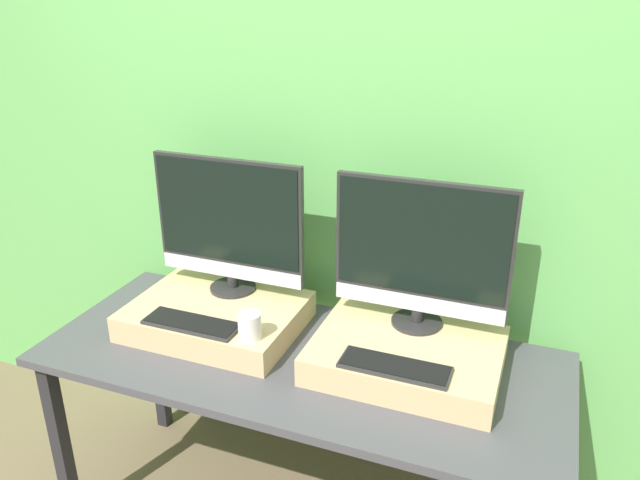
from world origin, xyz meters
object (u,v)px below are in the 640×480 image
object	(u,v)px
monitor_right	(421,252)
mug	(250,326)
keyboard_right	(395,367)
monitor_left	(229,223)
keyboard_left	(192,323)

from	to	relation	value
monitor_right	mug	bearing A→B (deg)	-149.44
keyboard_right	monitor_left	bearing A→B (deg)	157.89
monitor_left	monitor_right	distance (m)	0.71
mug	monitor_right	distance (m)	0.61
monitor_left	keyboard_left	xyz separation A→B (m)	(0.00, -0.29, -0.26)
keyboard_left	keyboard_right	size ratio (longest dim) A/B	1.00
mug	monitor_right	xyz separation A→B (m)	(0.49, 0.29, 0.22)
keyboard_left	mug	world-z (taller)	mug
monitor_left	keyboard_left	size ratio (longest dim) A/B	1.73
monitor_right	keyboard_right	distance (m)	0.39
keyboard_left	keyboard_right	distance (m)	0.71
keyboard_left	keyboard_right	xyz separation A→B (m)	(0.71, 0.00, 0.00)
monitor_left	monitor_right	xyz separation A→B (m)	(0.71, 0.00, 0.00)
keyboard_left	keyboard_right	bearing A→B (deg)	0.00
keyboard_left	monitor_right	world-z (taller)	monitor_right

